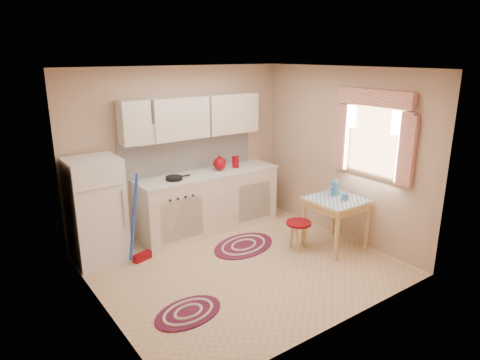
# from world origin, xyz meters

# --- Properties ---
(room_shell) EXTENTS (3.64, 3.60, 2.52)m
(room_shell) POSITION_xyz_m (0.16, 0.24, 1.60)
(room_shell) COLOR tan
(room_shell) RESTS_ON ground
(fridge) EXTENTS (0.65, 0.60, 1.40)m
(fridge) POSITION_xyz_m (-1.45, 1.25, 0.70)
(fridge) COLOR white
(fridge) RESTS_ON ground
(broom) EXTENTS (0.30, 0.19, 1.20)m
(broom) POSITION_xyz_m (-1.01, 0.90, 0.60)
(broom) COLOR blue
(broom) RESTS_ON ground
(base_cabinets) EXTENTS (2.25, 0.60, 0.88)m
(base_cabinets) POSITION_xyz_m (0.30, 1.30, 0.44)
(base_cabinets) COLOR beige
(base_cabinets) RESTS_ON ground
(countertop) EXTENTS (2.27, 0.62, 0.04)m
(countertop) POSITION_xyz_m (0.30, 1.30, 0.90)
(countertop) COLOR silver
(countertop) RESTS_ON base_cabinets
(frying_pan) EXTENTS (0.25, 0.25, 0.05)m
(frying_pan) POSITION_xyz_m (-0.31, 1.25, 0.94)
(frying_pan) COLOR black
(frying_pan) RESTS_ON countertop
(red_kettle) EXTENTS (0.27, 0.26, 0.22)m
(red_kettle) POSITION_xyz_m (0.50, 1.30, 1.03)
(red_kettle) COLOR maroon
(red_kettle) RESTS_ON countertop
(red_canister) EXTENTS (0.12, 0.12, 0.16)m
(red_canister) POSITION_xyz_m (0.81, 1.30, 1.00)
(red_canister) COLOR maroon
(red_canister) RESTS_ON countertop
(table) EXTENTS (0.72, 0.72, 0.72)m
(table) POSITION_xyz_m (1.39, -0.31, 0.36)
(table) COLOR #D6B56B
(table) RESTS_ON ground
(stool) EXTENTS (0.42, 0.42, 0.42)m
(stool) POSITION_xyz_m (0.91, -0.08, 0.21)
(stool) COLOR maroon
(stool) RESTS_ON ground
(coffee_pot) EXTENTS (0.15, 0.13, 0.28)m
(coffee_pot) POSITION_xyz_m (1.47, -0.19, 0.86)
(coffee_pot) COLOR teal
(coffee_pot) RESTS_ON table
(mug) EXTENTS (0.09, 0.09, 0.10)m
(mug) POSITION_xyz_m (1.44, -0.41, 0.77)
(mug) COLOR teal
(mug) RESTS_ON table
(rug_center) EXTENTS (1.16, 0.92, 0.02)m
(rug_center) POSITION_xyz_m (0.35, 0.46, 0.01)
(rug_center) COLOR maroon
(rug_center) RESTS_ON ground
(rug_left) EXTENTS (0.86, 0.64, 0.02)m
(rug_left) POSITION_xyz_m (-1.11, -0.54, 0.01)
(rug_left) COLOR maroon
(rug_left) RESTS_ON ground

